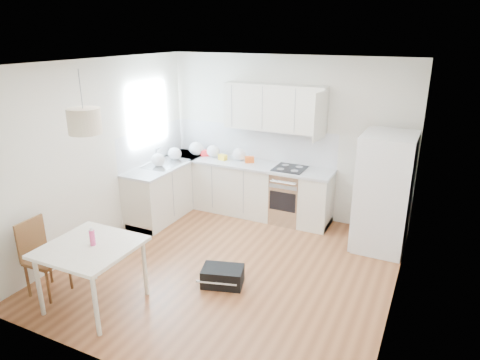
# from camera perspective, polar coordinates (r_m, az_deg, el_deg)

# --- Properties ---
(floor) EXTENTS (4.20, 4.20, 0.00)m
(floor) POSITION_cam_1_polar(r_m,az_deg,el_deg) (5.96, -1.43, -11.52)
(floor) COLOR brown
(floor) RESTS_ON ground
(ceiling) EXTENTS (4.20, 4.20, 0.00)m
(ceiling) POSITION_cam_1_polar(r_m,az_deg,el_deg) (5.13, -1.69, 15.34)
(ceiling) COLOR white
(ceiling) RESTS_ON wall_back
(wall_back) EXTENTS (4.20, 0.00, 4.20)m
(wall_back) POSITION_cam_1_polar(r_m,az_deg,el_deg) (7.25, 6.09, 5.61)
(wall_back) COLOR silver
(wall_back) RESTS_ON floor
(wall_left) EXTENTS (0.00, 4.20, 4.20)m
(wall_left) POSITION_cam_1_polar(r_m,az_deg,el_deg) (6.59, -18.04, 3.35)
(wall_left) COLOR silver
(wall_left) RESTS_ON floor
(wall_right) EXTENTS (0.00, 4.20, 4.20)m
(wall_right) POSITION_cam_1_polar(r_m,az_deg,el_deg) (4.86, 21.06, -2.56)
(wall_right) COLOR silver
(wall_right) RESTS_ON floor
(window_glassblock) EXTENTS (0.02, 1.00, 1.00)m
(window_glassblock) POSITION_cam_1_polar(r_m,az_deg,el_deg) (7.34, -12.15, 8.64)
(window_glassblock) COLOR #BFE0F9
(window_glassblock) RESTS_ON wall_left
(cabinets_back) EXTENTS (3.00, 0.60, 0.88)m
(cabinets_back) POSITION_cam_1_polar(r_m,az_deg,el_deg) (7.47, 0.73, -1.18)
(cabinets_back) COLOR silver
(cabinets_back) RESTS_ON floor
(cabinets_left) EXTENTS (0.60, 1.80, 0.88)m
(cabinets_left) POSITION_cam_1_polar(r_m,az_deg,el_deg) (7.56, -9.49, -1.21)
(cabinets_left) COLOR silver
(cabinets_left) RESTS_ON floor
(counter_back) EXTENTS (3.02, 0.64, 0.04)m
(counter_back) POSITION_cam_1_polar(r_m,az_deg,el_deg) (7.32, 0.75, 2.20)
(counter_back) COLOR #BABCBF
(counter_back) RESTS_ON cabinets_back
(counter_left) EXTENTS (0.64, 1.82, 0.04)m
(counter_left) POSITION_cam_1_polar(r_m,az_deg,el_deg) (7.41, -9.69, 2.12)
(counter_left) COLOR #BABCBF
(counter_left) RESTS_ON cabinets_left
(backsplash_back) EXTENTS (3.00, 0.01, 0.58)m
(backsplash_back) POSITION_cam_1_polar(r_m,az_deg,el_deg) (7.50, 1.71, 5.06)
(backsplash_back) COLOR white
(backsplash_back) RESTS_ON wall_back
(backsplash_left) EXTENTS (0.01, 1.80, 0.58)m
(backsplash_left) POSITION_cam_1_polar(r_m,az_deg,el_deg) (7.50, -11.66, 4.66)
(backsplash_left) COLOR white
(backsplash_left) RESTS_ON wall_left
(upper_cabinets) EXTENTS (1.70, 0.32, 0.75)m
(upper_cabinets) POSITION_cam_1_polar(r_m,az_deg,el_deg) (7.05, 4.63, 9.62)
(upper_cabinets) COLOR silver
(upper_cabinets) RESTS_ON wall_back
(range_oven) EXTENTS (0.50, 0.61, 0.88)m
(range_oven) POSITION_cam_1_polar(r_m,az_deg,el_deg) (7.19, 6.52, -2.14)
(range_oven) COLOR silver
(range_oven) RESTS_ON floor
(sink) EXTENTS (0.50, 0.80, 0.16)m
(sink) POSITION_cam_1_polar(r_m,az_deg,el_deg) (7.37, -9.91, 2.13)
(sink) COLOR silver
(sink) RESTS_ON counter_left
(refrigerator) EXTENTS (0.83, 0.86, 1.72)m
(refrigerator) POSITION_cam_1_polar(r_m,az_deg,el_deg) (6.49, 18.81, -1.55)
(refrigerator) COLOR white
(refrigerator) RESTS_ON floor
(dining_table) EXTENTS (0.99, 0.99, 0.77)m
(dining_table) POSITION_cam_1_polar(r_m,az_deg,el_deg) (5.18, -19.29, -9.08)
(dining_table) COLOR beige
(dining_table) RESTS_ON floor
(dining_chair) EXTENTS (0.41, 0.41, 0.94)m
(dining_chair) POSITION_cam_1_polar(r_m,az_deg,el_deg) (5.71, -24.44, -9.50)
(dining_chair) COLOR #503018
(dining_chair) RESTS_ON floor
(drink_bottle) EXTENTS (0.08, 0.08, 0.22)m
(drink_bottle) POSITION_cam_1_polar(r_m,az_deg,el_deg) (5.10, -19.11, -7.10)
(drink_bottle) COLOR #DC3D7C
(drink_bottle) RESTS_ON dining_table
(gym_bag) EXTENTS (0.58, 0.46, 0.24)m
(gym_bag) POSITION_cam_1_polar(r_m,az_deg,el_deg) (5.54, -2.33, -12.71)
(gym_bag) COLOR black
(gym_bag) RESTS_ON floor
(pendant_lamp) EXTENTS (0.34, 0.34, 0.26)m
(pendant_lamp) POSITION_cam_1_polar(r_m,az_deg,el_deg) (4.68, -20.04, 7.39)
(pendant_lamp) COLOR beige
(pendant_lamp) RESTS_ON ceiling
(grocery_bag_a) EXTENTS (0.27, 0.23, 0.25)m
(grocery_bag_a) POSITION_cam_1_polar(r_m,az_deg,el_deg) (7.76, -5.81, 4.18)
(grocery_bag_a) COLOR white
(grocery_bag_a) RESTS_ON counter_back
(grocery_bag_b) EXTENTS (0.24, 0.20, 0.22)m
(grocery_bag_b) POSITION_cam_1_polar(r_m,az_deg,el_deg) (7.63, -3.59, 3.85)
(grocery_bag_b) COLOR white
(grocery_bag_b) RESTS_ON counter_back
(grocery_bag_c) EXTENTS (0.25, 0.21, 0.22)m
(grocery_bag_c) POSITION_cam_1_polar(r_m,az_deg,el_deg) (7.40, -0.08, 3.44)
(grocery_bag_c) COLOR white
(grocery_bag_c) RESTS_ON counter_back
(grocery_bag_d) EXTENTS (0.24, 0.21, 0.22)m
(grocery_bag_d) POSITION_cam_1_polar(r_m,az_deg,el_deg) (7.55, -8.70, 3.51)
(grocery_bag_d) COLOR white
(grocery_bag_d) RESTS_ON counter_back
(grocery_bag_e) EXTENTS (0.24, 0.21, 0.22)m
(grocery_bag_e) POSITION_cam_1_polar(r_m,az_deg,el_deg) (7.21, -10.84, 2.64)
(grocery_bag_e) COLOR white
(grocery_bag_e) RESTS_ON counter_left
(snack_orange) EXTENTS (0.18, 0.16, 0.11)m
(snack_orange) POSITION_cam_1_polar(r_m,az_deg,el_deg) (7.31, 1.27, 2.75)
(snack_orange) COLOR #D94F13
(snack_orange) RESTS_ON counter_back
(snack_yellow) EXTENTS (0.16, 0.12, 0.10)m
(snack_yellow) POSITION_cam_1_polar(r_m,az_deg,el_deg) (7.46, -2.32, 3.05)
(snack_yellow) COLOR yellow
(snack_yellow) RESTS_ON counter_back
(snack_red) EXTENTS (0.18, 0.18, 0.11)m
(snack_red) POSITION_cam_1_polar(r_m,az_deg,el_deg) (7.72, -4.69, 3.59)
(snack_red) COLOR red
(snack_red) RESTS_ON counter_back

